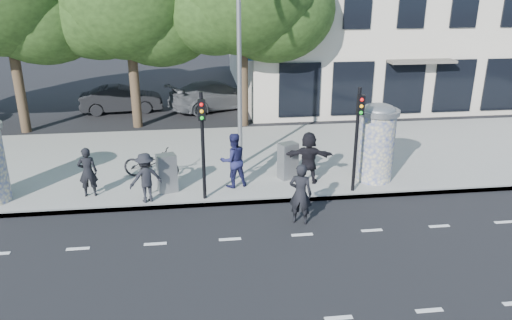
{
  "coord_description": "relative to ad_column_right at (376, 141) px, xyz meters",
  "views": [
    {
      "loc": [
        -0.8,
        -10.54,
        6.74
      ],
      "look_at": [
        0.98,
        3.5,
        1.48
      ],
      "focal_mm": 35.0,
      "sensor_mm": 36.0,
      "label": 1
    }
  ],
  "objects": [
    {
      "name": "cabinet_left",
      "position": [
        -6.98,
        -0.16,
        -0.76
      ],
      "size": [
        0.7,
        0.58,
        1.25
      ],
      "primitive_type": "cube",
      "rotation": [
        0.0,
        0.0,
        0.28
      ],
      "color": "slate",
      "rests_on": "sidewalk"
    },
    {
      "name": "man_road",
      "position": [
        -3.12,
        -2.55,
        -0.63
      ],
      "size": [
        0.77,
        0.65,
        1.81
      ],
      "primitive_type": "imported",
      "rotation": [
        0.0,
        0.0,
        2.76
      ],
      "color": "black",
      "rests_on": "ground"
    },
    {
      "name": "ground",
      "position": [
        -5.2,
        -4.7,
        -1.54
      ],
      "size": [
        120.0,
        120.0,
        0.0
      ],
      "primitive_type": "plane",
      "color": "black",
      "rests_on": "ground"
    },
    {
      "name": "curb",
      "position": [
        -5.2,
        -1.15,
        -1.46
      ],
      "size": [
        40.0,
        0.1,
        0.16
      ],
      "primitive_type": "cube",
      "color": "slate",
      "rests_on": "ground"
    },
    {
      "name": "ad_column_right",
      "position": [
        0.0,
        0.0,
        0.0
      ],
      "size": [
        1.36,
        1.36,
        2.65
      ],
      "color": "beige",
      "rests_on": "sidewalk"
    },
    {
      "name": "ped_f",
      "position": [
        -2.31,
        -0.01,
        -0.5
      ],
      "size": [
        1.72,
        0.85,
        1.78
      ],
      "primitive_type": "imported",
      "rotation": [
        0.0,
        0.0,
        2.98
      ],
      "color": "black",
      "rests_on": "sidewalk"
    },
    {
      "name": "bicycle",
      "position": [
        -7.57,
        1.11,
        -0.87
      ],
      "size": [
        1.2,
        2.08,
        1.03
      ],
      "primitive_type": "imported",
      "rotation": [
        0.0,
        0.0,
        1.29
      ],
      "color": "black",
      "rests_on": "sidewalk"
    },
    {
      "name": "cabinet_right",
      "position": [
        -2.91,
        0.47,
        -0.76
      ],
      "size": [
        0.73,
        0.64,
        1.26
      ],
      "primitive_type": "cube",
      "rotation": [
        0.0,
        0.0,
        0.41
      ],
      "color": "slate",
      "rests_on": "sidewalk"
    },
    {
      "name": "street_lamp",
      "position": [
        -4.4,
        1.93,
        3.26
      ],
      "size": [
        0.25,
        0.93,
        8.0
      ],
      "color": "slate",
      "rests_on": "sidewalk"
    },
    {
      "name": "lane_dash_far",
      "position": [
        -5.2,
        -3.3,
        -1.53
      ],
      "size": [
        32.0,
        0.12,
        0.01
      ],
      "primitive_type": "cube",
      "color": "silver",
      "rests_on": "ground"
    },
    {
      "name": "ped_d",
      "position": [
        -7.58,
        -0.85,
        -0.6
      ],
      "size": [
        1.16,
        0.92,
        1.57
      ],
      "primitive_type": "imported",
      "rotation": [
        0.0,
        0.0,
        3.53
      ],
      "color": "black",
      "rests_on": "sidewalk"
    },
    {
      "name": "sidewalk",
      "position": [
        -5.2,
        2.8,
        -1.46
      ],
      "size": [
        40.0,
        8.0,
        0.15
      ],
      "primitive_type": "cube",
      "color": "gray",
      "rests_on": "ground"
    },
    {
      "name": "car_mid",
      "position": [
        -9.77,
        10.88,
        -0.85
      ],
      "size": [
        1.88,
        4.28,
        1.37
      ],
      "primitive_type": "imported",
      "rotation": [
        0.0,
        0.0,
        1.68
      ],
      "color": "black",
      "rests_on": "ground"
    },
    {
      "name": "ped_c",
      "position": [
        -4.82,
        -0.01,
        -0.47
      ],
      "size": [
        1.05,
        0.91,
        1.83
      ],
      "primitive_type": "imported",
      "rotation": [
        0.0,
        0.0,
        3.42
      ],
      "color": "#1B1D45",
      "rests_on": "sidewalk"
    },
    {
      "name": "traffic_pole_near",
      "position": [
        -5.8,
        -0.91,
        0.69
      ],
      "size": [
        0.22,
        0.31,
        3.4
      ],
      "color": "black",
      "rests_on": "sidewalk"
    },
    {
      "name": "traffic_pole_far",
      "position": [
        -1.0,
        -0.91,
        0.69
      ],
      "size": [
        0.22,
        0.31,
        3.4
      ],
      "color": "black",
      "rests_on": "sidewalk"
    },
    {
      "name": "car_right",
      "position": [
        -4.82,
        10.87,
        -0.79
      ],
      "size": [
        4.02,
        5.56,
        1.5
      ],
      "primitive_type": "imported",
      "rotation": [
        0.0,
        0.0,
        1.99
      ],
      "color": "#4D5053",
      "rests_on": "ground"
    },
    {
      "name": "ped_b",
      "position": [
        -9.41,
        -0.2,
        -0.58
      ],
      "size": [
        0.62,
        0.43,
        1.61
      ],
      "primitive_type": "imported",
      "rotation": [
        0.0,
        0.0,
        3.22
      ],
      "color": "black",
      "rests_on": "sidewalk"
    }
  ]
}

